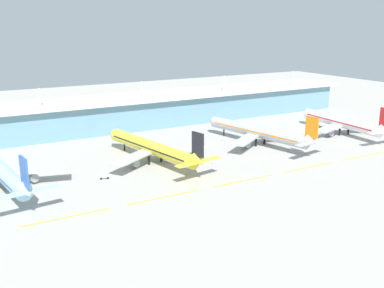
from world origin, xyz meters
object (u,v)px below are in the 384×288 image
Objects in this scene: airliner_nearest at (1,171)px; airliner_near_middle at (153,148)px; baggage_cart at (104,176)px; safety_cone_left_wingtip at (185,180)px; safety_cone_nose_front at (212,163)px; airliner_far_middle at (258,132)px; airliner_farthest at (343,123)px.

airliner_nearest and airliner_near_middle have the same top height.
baggage_cart is 5.63× the size of safety_cone_left_wingtip.
safety_cone_nose_front is (20.91, -15.02, -6.10)m from airliner_near_middle.
airliner_far_middle reaches higher than baggage_cart.
baggage_cart is (-83.56, -11.04, -5.19)m from airliner_far_middle.
airliner_nearest is at bearing 179.00° from airliner_farthest.
airliner_nearest is 37.24m from baggage_cart.
safety_cone_nose_front is (-37.11, -16.10, -6.11)m from airliner_far_middle.
airliner_nearest is 119.42m from airliner_far_middle.
airliner_near_middle is 98.10× the size of safety_cone_nose_front.
airliner_farthest reaches higher than safety_cone_left_wingtip.
airliner_near_middle is 98.10× the size of safety_cone_left_wingtip.
airliner_near_middle is 27.90m from baggage_cart.
airliner_nearest is at bearing 166.36° from baggage_cart.
airliner_farthest is at bearing -2.20° from airliner_near_middle.
airliner_farthest is at bearing -5.74° from airliner_far_middle.
safety_cone_left_wingtip is 1.00× the size of safety_cone_nose_front.
airliner_far_middle is at bearing 1.07° from airliner_near_middle.
airliner_farthest is 137.04m from baggage_cart.
airliner_far_middle is (119.40, 2.34, 0.00)m from airliner_nearest.
airliner_near_middle is at bearing -178.93° from airliner_far_middle.
airliner_nearest is 97.52× the size of safety_cone_nose_front.
safety_cone_nose_front is (-90.37, -10.75, -6.10)m from airliner_farthest.
airliner_far_middle reaches higher than safety_cone_left_wingtip.
airliner_near_middle is 28.56m from safety_cone_left_wingtip.
airliner_farthest is (111.29, -4.27, -0.01)m from airliner_near_middle.
airliner_near_middle and airliner_farthest have the same top height.
safety_cone_nose_front is at bearing -156.54° from airliner_far_middle.
baggage_cart is 46.73m from safety_cone_nose_front.
airliner_farthest is at bearing 12.04° from safety_cone_left_wingtip.
airliner_nearest is 61.39m from airliner_near_middle.
baggage_cart is 5.63× the size of safety_cone_nose_front.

